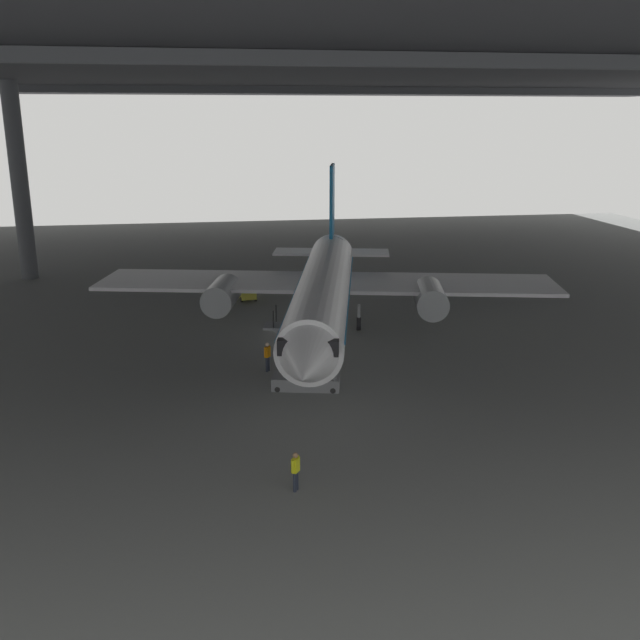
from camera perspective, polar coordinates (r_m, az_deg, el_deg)
The scene contains 7 objects.
ground_plane at distance 48.49m, azimuth -1.00°, elevation -1.08°, with size 110.00×110.00×0.00m, color slate.
hangar_structure at distance 60.12m, azimuth -3.13°, elevation 19.30°, with size 121.00×99.00×18.38m.
airplane_main at distance 46.79m, azimuth 0.32°, elevation 2.46°, with size 32.44×33.06×10.57m.
boarding_stairs at distance 38.70m, azimuth -1.21°, elevation -4.44°, with size 4.22×2.26×4.47m.
crew_worker_near_nose at distance 28.47m, azimuth -1.96°, elevation -11.80°, with size 0.38×0.48×1.64m.
crew_worker_by_stairs at distance 41.18m, azimuth -4.21°, elevation -2.79°, with size 0.40×0.45×1.73m.
baggage_tug at distance 57.71m, azimuth -5.88°, elevation 2.15°, with size 1.55×2.35×0.90m.
Camera 1 is at (-6.56, -45.91, 14.17)m, focal length 40.13 mm.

